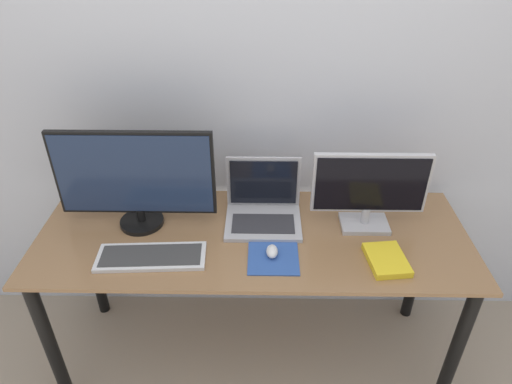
% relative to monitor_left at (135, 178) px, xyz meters
% --- Properties ---
extents(wall_back, '(7.00, 0.05, 2.50)m').
position_rel_monitor_left_xyz_m(wall_back, '(0.48, 0.33, 0.25)').
color(wall_back, silver).
rests_on(wall_back, ground_plane).
extents(desk, '(1.82, 0.67, 0.77)m').
position_rel_monitor_left_xyz_m(desk, '(0.48, -0.07, -0.36)').
color(desk, olive).
rests_on(desk, ground_plane).
extents(monitor_left, '(0.66, 0.19, 0.44)m').
position_rel_monitor_left_xyz_m(monitor_left, '(0.00, 0.00, 0.00)').
color(monitor_left, black).
rests_on(monitor_left, desk).
extents(monitor_right, '(0.48, 0.14, 0.35)m').
position_rel_monitor_left_xyz_m(monitor_right, '(0.96, -0.00, -0.04)').
color(monitor_right, '#B2B2B7').
rests_on(monitor_right, desk).
extents(laptop, '(0.33, 0.26, 0.26)m').
position_rel_monitor_left_xyz_m(laptop, '(0.53, 0.05, -0.17)').
color(laptop, '#ADADB2').
rests_on(laptop, desk).
extents(keyboard, '(0.43, 0.18, 0.02)m').
position_rel_monitor_left_xyz_m(keyboard, '(0.09, -0.23, -0.22)').
color(keyboard, silver).
rests_on(keyboard, desk).
extents(mousepad, '(0.20, 0.21, 0.00)m').
position_rel_monitor_left_xyz_m(mousepad, '(0.57, -0.22, -0.23)').
color(mousepad, '#2D519E').
rests_on(mousepad, desk).
extents(mouse, '(0.05, 0.07, 0.04)m').
position_rel_monitor_left_xyz_m(mouse, '(0.56, -0.21, -0.21)').
color(mouse, silver).
rests_on(mouse, mousepad).
extents(book, '(0.16, 0.21, 0.03)m').
position_rel_monitor_left_xyz_m(book, '(1.01, -0.24, -0.22)').
color(book, yellow).
rests_on(book, desk).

